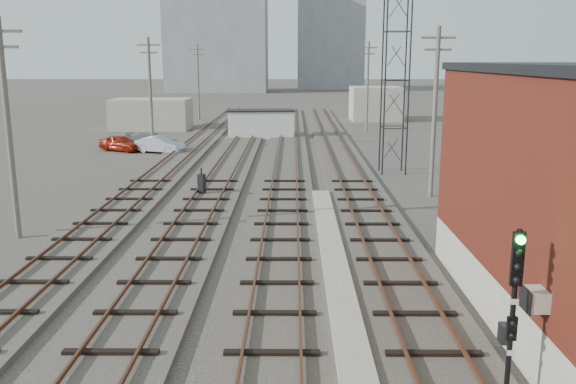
{
  "coord_description": "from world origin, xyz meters",
  "views": [
    {
      "loc": [
        -0.98,
        -4.45,
        7.36
      ],
      "look_at": [
        -1.19,
        19.02,
        2.2
      ],
      "focal_mm": 38.0,
      "sensor_mm": 36.0,
      "label": 1
    }
  ],
  "objects_px": {
    "signal_mast": "(514,304)",
    "car_silver": "(160,145)",
    "switch_stand": "(202,184)",
    "car_red": "(121,143)",
    "site_trailer": "(261,124)",
    "car_grey": "(152,140)"
  },
  "relations": [
    {
      "from": "switch_stand",
      "to": "car_grey",
      "type": "bearing_deg",
      "value": 128.84
    },
    {
      "from": "car_grey",
      "to": "site_trailer",
      "type": "bearing_deg",
      "value": -45.07
    },
    {
      "from": "signal_mast",
      "to": "site_trailer",
      "type": "distance_m",
      "value": 45.93
    },
    {
      "from": "switch_stand",
      "to": "site_trailer",
      "type": "relative_size",
      "value": 0.22
    },
    {
      "from": "switch_stand",
      "to": "car_red",
      "type": "bearing_deg",
      "value": 136.82
    },
    {
      "from": "site_trailer",
      "to": "car_silver",
      "type": "height_order",
      "value": "site_trailer"
    },
    {
      "from": "switch_stand",
      "to": "site_trailer",
      "type": "distance_m",
      "value": 25.14
    },
    {
      "from": "car_grey",
      "to": "car_red",
      "type": "bearing_deg",
      "value": 133.68
    },
    {
      "from": "signal_mast",
      "to": "car_silver",
      "type": "height_order",
      "value": "signal_mast"
    },
    {
      "from": "switch_stand",
      "to": "car_grey",
      "type": "relative_size",
      "value": 0.33
    },
    {
      "from": "switch_stand",
      "to": "car_silver",
      "type": "height_order",
      "value": "switch_stand"
    },
    {
      "from": "signal_mast",
      "to": "car_silver",
      "type": "distance_m",
      "value": 38.92
    },
    {
      "from": "site_trailer",
      "to": "car_grey",
      "type": "distance_m",
      "value": 11.12
    },
    {
      "from": "switch_stand",
      "to": "site_trailer",
      "type": "xyz_separation_m",
      "value": [
        1.88,
        25.06,
        0.65
      ]
    },
    {
      "from": "signal_mast",
      "to": "site_trailer",
      "type": "relative_size",
      "value": 0.6
    },
    {
      "from": "site_trailer",
      "to": "car_grey",
      "type": "relative_size",
      "value": 1.45
    },
    {
      "from": "car_silver",
      "to": "car_grey",
      "type": "distance_m",
      "value": 2.88
    },
    {
      "from": "site_trailer",
      "to": "car_silver",
      "type": "relative_size",
      "value": 1.62
    },
    {
      "from": "car_red",
      "to": "site_trailer",
      "type": "bearing_deg",
      "value": -24.12
    },
    {
      "from": "signal_mast",
      "to": "site_trailer",
      "type": "bearing_deg",
      "value": 99.75
    },
    {
      "from": "site_trailer",
      "to": "car_red",
      "type": "distance_m",
      "value": 13.84
    },
    {
      "from": "signal_mast",
      "to": "car_red",
      "type": "xyz_separation_m",
      "value": [
        -18.65,
        36.73,
        -1.63
      ]
    }
  ]
}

